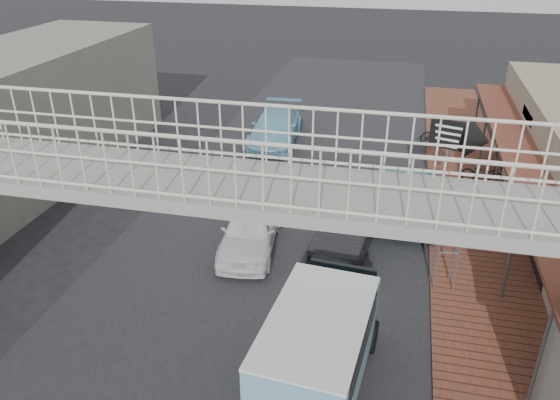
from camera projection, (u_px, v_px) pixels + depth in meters
The scene contains 14 objects.
ground at pixel (250, 287), 15.56m from camera, with size 120.00×120.00×0.00m, color black.
road_strip at pixel (250, 287), 15.56m from camera, with size 10.00×60.00×0.01m, color black.
sidewalk at pixel (479, 258), 16.84m from camera, with size 3.00×40.00×0.10m, color brown.
footbridge at pixel (190, 272), 10.65m from camera, with size 16.40×2.40×6.34m.
building_far_left at pixel (26, 113), 21.87m from camera, with size 5.00×14.00×5.00m, color gray.
white_hatchback at pixel (250, 228), 17.17m from camera, with size 1.66×4.12×1.40m, color white.
dark_sedan at pixel (348, 225), 17.31m from camera, with size 1.50×4.31×1.42m, color black.
angkot_curb at pixel (407, 195), 19.29m from camera, with size 2.33×5.05×1.40m, color #74C5C9.
angkot_far at pixel (276, 127), 25.75m from camera, with size 2.07×5.10×1.48m, color #7ABAD3.
angkot_van at pixel (319, 341), 11.53m from camera, with size 2.38×4.58×2.17m.
motorcycle_near at pixel (483, 173), 21.40m from camera, with size 0.57×1.64×0.86m, color black.
motorcycle_far at pixel (440, 136), 24.95m from camera, with size 0.49×1.73×1.04m, color black.
street_clock at pixel (453, 208), 14.39m from camera, with size 0.76×0.65×2.97m.
arrow_sign at pixel (475, 141), 17.98m from camera, with size 2.08×1.39×3.44m.
Camera 1 is at (3.71, -12.26, 9.22)m, focal length 35.00 mm.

